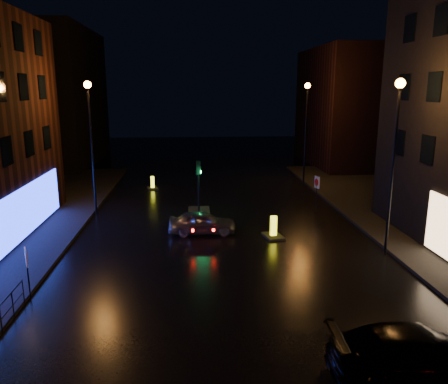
{
  "coord_description": "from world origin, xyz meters",
  "views": [
    {
      "loc": [
        -1.62,
        -13.54,
        7.92
      ],
      "look_at": [
        -0.01,
        7.97,
        2.8
      ],
      "focal_mm": 35.0,
      "sensor_mm": 36.0,
      "label": 1
    }
  ],
  "objects_px": {
    "silver_hatchback": "(202,222)",
    "bollard_far": "(153,186)",
    "traffic_signal": "(199,205)",
    "road_sign_left": "(27,262)",
    "bollard_near": "(273,233)",
    "road_sign_right": "(317,185)",
    "dark_sedan": "(420,355)"
  },
  "relations": [
    {
      "from": "traffic_signal",
      "to": "bollard_far",
      "type": "relative_size",
      "value": 2.65
    },
    {
      "from": "silver_hatchback",
      "to": "bollard_near",
      "type": "distance_m",
      "value": 4.0
    },
    {
      "from": "road_sign_right",
      "to": "bollard_far",
      "type": "bearing_deg",
      "value": -47.94
    },
    {
      "from": "traffic_signal",
      "to": "bollard_far",
      "type": "bearing_deg",
      "value": 116.29
    },
    {
      "from": "silver_hatchback",
      "to": "bollard_far",
      "type": "bearing_deg",
      "value": 19.03
    },
    {
      "from": "silver_hatchback",
      "to": "dark_sedan",
      "type": "distance_m",
      "value": 14.27
    },
    {
      "from": "bollard_far",
      "to": "road_sign_left",
      "type": "bearing_deg",
      "value": -111.13
    },
    {
      "from": "traffic_signal",
      "to": "road_sign_left",
      "type": "height_order",
      "value": "traffic_signal"
    },
    {
      "from": "dark_sedan",
      "to": "bollard_near",
      "type": "distance_m",
      "value": 12.25
    },
    {
      "from": "traffic_signal",
      "to": "bollard_far",
      "type": "distance_m",
      "value": 8.18
    },
    {
      "from": "silver_hatchback",
      "to": "road_sign_right",
      "type": "relative_size",
      "value": 1.57
    },
    {
      "from": "silver_hatchback",
      "to": "road_sign_left",
      "type": "xyz_separation_m",
      "value": [
        -6.8,
        -7.48,
        0.94
      ]
    },
    {
      "from": "bollard_near",
      "to": "bollard_far",
      "type": "bearing_deg",
      "value": 109.75
    },
    {
      "from": "bollard_near",
      "to": "road_sign_right",
      "type": "relative_size",
      "value": 0.64
    },
    {
      "from": "bollard_near",
      "to": "bollard_far",
      "type": "xyz_separation_m",
      "value": [
        -7.58,
        12.48,
        -0.04
      ]
    },
    {
      "from": "bollard_near",
      "to": "road_sign_right",
      "type": "xyz_separation_m",
      "value": [
        3.73,
        4.86,
        1.51
      ]
    },
    {
      "from": "traffic_signal",
      "to": "road_sign_right",
      "type": "xyz_separation_m",
      "value": [
        7.7,
        -0.29,
        1.27
      ]
    },
    {
      "from": "road_sign_left",
      "to": "road_sign_right",
      "type": "relative_size",
      "value": 0.88
    },
    {
      "from": "bollard_far",
      "to": "road_sign_right",
      "type": "height_order",
      "value": "road_sign_right"
    },
    {
      "from": "bollard_far",
      "to": "silver_hatchback",
      "type": "bearing_deg",
      "value": -84.01
    },
    {
      "from": "silver_hatchback",
      "to": "road_sign_right",
      "type": "height_order",
      "value": "road_sign_right"
    },
    {
      "from": "traffic_signal",
      "to": "bollard_near",
      "type": "distance_m",
      "value": 6.5
    },
    {
      "from": "dark_sedan",
      "to": "bollard_near",
      "type": "relative_size",
      "value": 3.31
    },
    {
      "from": "silver_hatchback",
      "to": "bollard_far",
      "type": "relative_size",
      "value": 2.87
    },
    {
      "from": "silver_hatchback",
      "to": "road_sign_right",
      "type": "bearing_deg",
      "value": -61.86
    },
    {
      "from": "silver_hatchback",
      "to": "traffic_signal",
      "type": "bearing_deg",
      "value": 2.46
    },
    {
      "from": "dark_sedan",
      "to": "bollard_near",
      "type": "bearing_deg",
      "value": 11.0
    },
    {
      "from": "dark_sedan",
      "to": "bollard_far",
      "type": "xyz_separation_m",
      "value": [
        -9.42,
        24.59,
        -0.51
      ]
    },
    {
      "from": "dark_sedan",
      "to": "road_sign_right",
      "type": "bearing_deg",
      "value": -4.02
    },
    {
      "from": "traffic_signal",
      "to": "dark_sedan",
      "type": "distance_m",
      "value": 18.2
    },
    {
      "from": "silver_hatchback",
      "to": "bollard_near",
      "type": "xyz_separation_m",
      "value": [
        3.86,
        -0.98,
        -0.37
      ]
    },
    {
      "from": "bollard_near",
      "to": "dark_sedan",
      "type": "bearing_deg",
      "value": -92.9
    }
  ]
}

